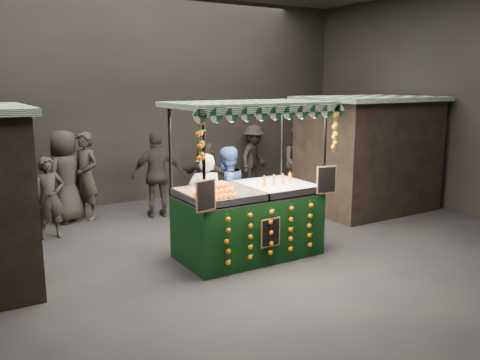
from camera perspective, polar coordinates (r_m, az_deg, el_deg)
ground at (r=8.38m, az=-0.27°, el=-9.29°), size 12.00×12.00×0.00m
market_hall at (r=7.86m, az=-0.30°, el=14.48°), size 12.10×10.10×5.05m
neighbour_stall_right at (r=11.90m, az=14.32°, el=2.99°), size 3.00×2.20×2.60m
juice_stall at (r=8.41m, az=1.11°, el=-3.41°), size 2.69×1.58×2.61m
vendor_grey at (r=8.89m, az=-3.97°, el=-2.38°), size 0.72×0.59×1.70m
vendor_blue at (r=9.50m, az=-1.50°, el=-1.38°), size 0.95×0.81×1.73m
shopper_0 at (r=10.06m, az=-20.90°, el=-1.91°), size 0.57×0.38×1.56m
shopper_1 at (r=12.68m, az=6.70°, el=1.92°), size 1.07×0.97×1.82m
shopper_2 at (r=11.03m, az=-9.38°, el=0.61°), size 1.17×0.67×1.87m
shopper_3 at (r=13.65m, az=1.59°, el=2.56°), size 1.32×1.15×1.78m
shopper_4 at (r=11.10m, az=-19.25°, el=0.37°), size 1.13×1.08×1.94m
shopper_5 at (r=11.59m, az=-3.86°, el=0.53°), size 1.14×1.52×1.59m
shopper_6 at (r=11.18m, az=-17.17°, el=0.43°), size 0.72×0.82×1.89m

